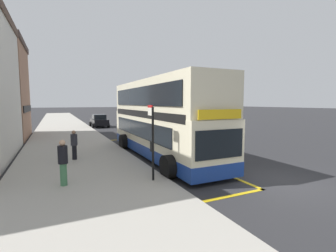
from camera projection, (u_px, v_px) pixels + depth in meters
ground_plane at (111, 122)px, 38.27m from camera, size 260.00×260.00×0.00m
pavement_near at (62, 124)px, 35.30m from camera, size 6.00×76.00×0.14m
double_decker_bus at (160, 121)px, 14.02m from camera, size 3.17×11.27×4.40m
bus_bay_markings at (156, 155)px, 14.44m from camera, size 2.81×14.02×0.01m
bus_stop_sign at (152, 137)px, 9.31m from camera, size 0.09×0.51×2.91m
parked_car_teal_across at (161, 120)px, 32.20m from camera, size 2.09×4.20×1.62m
parked_car_black_ahead at (164, 125)px, 25.84m from camera, size 2.09×4.20×1.62m
parked_car_black_behind at (99, 121)px, 31.16m from camera, size 2.09×4.20×1.62m
pedestrian_waiting_near_sign at (63, 161)px, 8.71m from camera, size 0.34×0.34×1.68m
pedestrian_further_back at (74, 144)px, 12.74m from camera, size 0.34×0.34×1.55m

